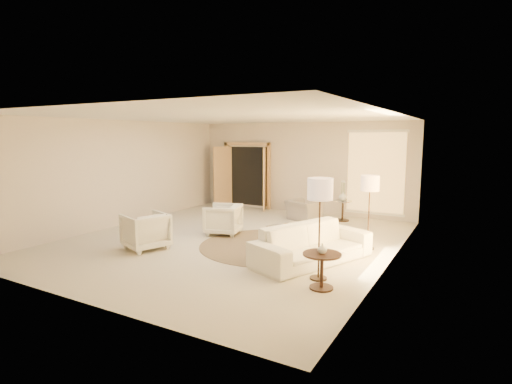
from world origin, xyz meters
The scene contains 18 objects.
room centered at (0.00, 0.00, 1.40)m, with size 7.04×8.04×2.83m.
windows_right centered at (3.45, 0.10, 1.35)m, with size 0.10×6.40×2.40m, color #FFC666, non-canonical shape.
window_back_corner centered at (2.30, 3.95, 1.35)m, with size 1.70×0.10×2.40m, color #FFC666, non-canonical shape.
curtains_right centered at (3.40, 1.00, 1.30)m, with size 0.06×5.20×2.60m, color beige, non-canonical shape.
french_doors centered at (-1.90, 3.82, 1.07)m, with size 1.95×0.66×2.16m.
area_rug centered at (0.96, -0.03, 0.01)m, with size 3.01×3.01×0.01m, color #3F3121.
sofa centered at (2.19, -0.62, 0.36)m, with size 2.44×0.96×0.71m, color white.
armchair_left centered at (-0.51, 0.37, 0.40)m, with size 0.79×0.74×0.81m, color white.
armchair_right centered at (-1.22, -1.49, 0.42)m, with size 0.83×0.77×0.85m, color white.
accent_chair centered at (0.58, 2.87, 0.38)m, with size 0.87×0.57×0.76m, color gray.
coffee_table centered at (1.40, 0.12, 0.26)m, with size 1.27×1.27×0.41m.
end_table centered at (2.82, -1.80, 0.39)m, with size 0.60×0.60×0.57m.
side_table centered at (1.57, 3.32, 0.35)m, with size 0.50×0.50×0.58m.
floor_lamp_near centered at (2.90, 0.80, 1.34)m, with size 0.38×0.38×1.57m.
floor_lamp_far centered at (2.63, -1.43, 1.45)m, with size 0.41×0.41×1.70m.
bowl centered at (1.40, 0.12, 0.45)m, with size 0.34×0.34×0.08m, color brown.
end_vase centered at (2.82, -1.80, 0.65)m, with size 0.15×0.15×0.16m, color silver.
side_vase centered at (1.57, 3.32, 0.70)m, with size 0.24×0.24×0.25m, color silver.
Camera 1 is at (4.86, -7.55, 2.38)m, focal length 28.00 mm.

